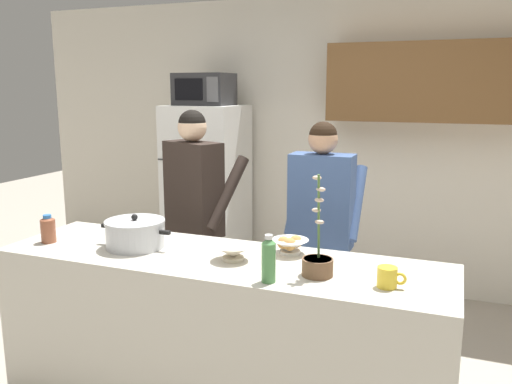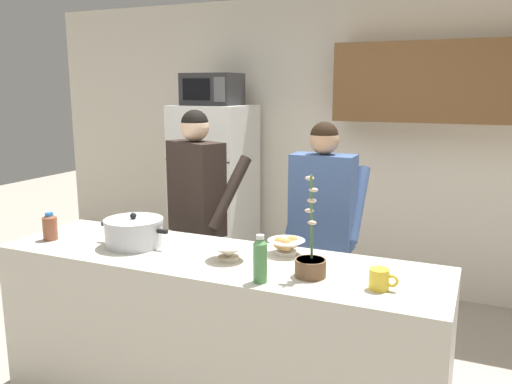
# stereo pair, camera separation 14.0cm
# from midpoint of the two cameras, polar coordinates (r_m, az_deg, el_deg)

# --- Properties ---
(back_wall_unit) EXTENTS (6.00, 0.48, 2.60)m
(back_wall_unit) POSITION_cam_midpoint_polar(r_m,az_deg,el_deg) (4.75, 9.39, 6.38)
(back_wall_unit) COLOR silver
(back_wall_unit) RESTS_ON ground
(kitchen_island) EXTENTS (2.43, 0.68, 0.92)m
(kitchen_island) POSITION_cam_midpoint_polar(r_m,az_deg,el_deg) (2.99, -5.34, -15.44)
(kitchen_island) COLOR beige
(kitchen_island) RESTS_ON ground
(refrigerator) EXTENTS (0.64, 0.68, 1.65)m
(refrigerator) POSITION_cam_midpoint_polar(r_m,az_deg,el_deg) (4.87, -6.12, -0.38)
(refrigerator) COLOR white
(refrigerator) RESTS_ON ground
(microwave) EXTENTS (0.48, 0.37, 0.28)m
(microwave) POSITION_cam_midpoint_polar(r_m,az_deg,el_deg) (4.75, -6.49, 11.04)
(microwave) COLOR #2D2D30
(microwave) RESTS_ON refrigerator
(person_near_pot) EXTENTS (0.61, 0.56, 1.66)m
(person_near_pot) POSITION_cam_midpoint_polar(r_m,az_deg,el_deg) (3.64, -7.75, -0.96)
(person_near_pot) COLOR #33384C
(person_near_pot) RESTS_ON ground
(person_by_sink) EXTENTS (0.49, 0.40, 1.60)m
(person_by_sink) POSITION_cam_midpoint_polar(r_m,az_deg,el_deg) (3.43, 5.98, -2.51)
(person_by_sink) COLOR #33384C
(person_by_sink) RESTS_ON ground
(cooking_pot) EXTENTS (0.44, 0.33, 0.19)m
(cooking_pot) POSITION_cam_midpoint_polar(r_m,az_deg,el_deg) (3.04, -14.28, -4.41)
(cooking_pot) COLOR silver
(cooking_pot) RESTS_ON kitchen_island
(coffee_mug) EXTENTS (0.13, 0.09, 0.10)m
(coffee_mug) POSITION_cam_midpoint_polar(r_m,az_deg,el_deg) (2.44, 12.54, -9.04)
(coffee_mug) COLOR yellow
(coffee_mug) RESTS_ON kitchen_island
(bread_bowl) EXTENTS (0.20, 0.20, 0.10)m
(bread_bowl) POSITION_cam_midpoint_polar(r_m,az_deg,el_deg) (2.84, 2.30, -5.77)
(bread_bowl) COLOR white
(bread_bowl) RESTS_ON kitchen_island
(empty_bowl) EXTENTS (0.20, 0.20, 0.08)m
(empty_bowl) POSITION_cam_midpoint_polar(r_m,az_deg,el_deg) (2.74, -3.98, -6.51)
(empty_bowl) COLOR beige
(empty_bowl) RESTS_ON kitchen_island
(bottle_near_edge) EXTENTS (0.07, 0.07, 0.23)m
(bottle_near_edge) POSITION_cam_midpoint_polar(r_m,az_deg,el_deg) (2.43, -0.28, -7.32)
(bottle_near_edge) COLOR #4C8C4C
(bottle_near_edge) RESTS_ON kitchen_island
(bottle_mid_counter) EXTENTS (0.08, 0.08, 0.16)m
(bottle_mid_counter) POSITION_cam_midpoint_polar(r_m,az_deg,el_deg) (3.30, -22.81, -3.72)
(bottle_mid_counter) COLOR brown
(bottle_mid_counter) RESTS_ON kitchen_island
(potted_orchid) EXTENTS (0.15, 0.15, 0.49)m
(potted_orchid) POSITION_cam_midpoint_polar(r_m,az_deg,el_deg) (2.53, 5.13, -7.54)
(potted_orchid) COLOR brown
(potted_orchid) RESTS_ON kitchen_island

